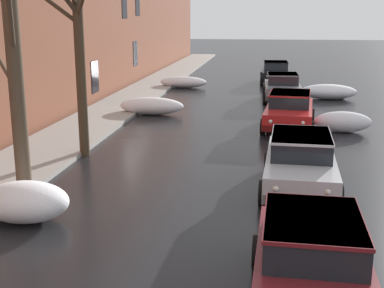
{
  "coord_description": "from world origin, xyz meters",
  "views": [
    {
      "loc": [
        1.21,
        -1.07,
        4.37
      ],
      "look_at": [
        -0.6,
        11.62,
        1.19
      ],
      "focal_mm": 48.51,
      "sensor_mm": 36.0,
      "label": 1
    }
  ],
  "objects_px": {
    "bare_tree_second_along_sidewalk": "(14,70)",
    "sedan_red_parked_kerbside_mid": "(289,109)",
    "sedan_maroon_approaching_near_lane": "(312,262)",
    "bare_tree_mid_block": "(78,59)",
    "sedan_silver_parked_kerbside_close": "(300,160)",
    "sedan_black_queued_behind_truck": "(276,72)",
    "sedan_grey_parked_far_down_block": "(282,87)"
  },
  "relations": [
    {
      "from": "sedan_maroon_approaching_near_lane",
      "to": "sedan_red_parked_kerbside_mid",
      "type": "distance_m",
      "value": 13.28
    },
    {
      "from": "sedan_maroon_approaching_near_lane",
      "to": "sedan_silver_parked_kerbside_close",
      "type": "height_order",
      "value": "same"
    },
    {
      "from": "bare_tree_second_along_sidewalk",
      "to": "sedan_maroon_approaching_near_lane",
      "type": "distance_m",
      "value": 7.87
    },
    {
      "from": "bare_tree_mid_block",
      "to": "sedan_grey_parked_far_down_block",
      "type": "bearing_deg",
      "value": 61.73
    },
    {
      "from": "sedan_grey_parked_far_down_block",
      "to": "bare_tree_mid_block",
      "type": "bearing_deg",
      "value": -118.27
    },
    {
      "from": "sedan_maroon_approaching_near_lane",
      "to": "sedan_black_queued_behind_truck",
      "type": "relative_size",
      "value": 0.92
    },
    {
      "from": "bare_tree_mid_block",
      "to": "sedan_maroon_approaching_near_lane",
      "type": "height_order",
      "value": "bare_tree_mid_block"
    },
    {
      "from": "bare_tree_second_along_sidewalk",
      "to": "sedan_grey_parked_far_down_block",
      "type": "bearing_deg",
      "value": 68.18
    },
    {
      "from": "sedan_silver_parked_kerbside_close",
      "to": "bare_tree_mid_block",
      "type": "bearing_deg",
      "value": 161.49
    },
    {
      "from": "sedan_silver_parked_kerbside_close",
      "to": "sedan_black_queued_behind_truck",
      "type": "bearing_deg",
      "value": 90.85
    },
    {
      "from": "sedan_black_queued_behind_truck",
      "to": "bare_tree_mid_block",
      "type": "bearing_deg",
      "value": -107.82
    },
    {
      "from": "bare_tree_second_along_sidewalk",
      "to": "sedan_red_parked_kerbside_mid",
      "type": "relative_size",
      "value": 1.47
    },
    {
      "from": "sedan_maroon_approaching_near_lane",
      "to": "sedan_grey_parked_far_down_block",
      "type": "xyz_separation_m",
      "value": [
        0.1,
        20.17,
        0.0
      ]
    },
    {
      "from": "sedan_silver_parked_kerbside_close",
      "to": "sedan_grey_parked_far_down_block",
      "type": "height_order",
      "value": "same"
    },
    {
      "from": "sedan_silver_parked_kerbside_close",
      "to": "sedan_grey_parked_far_down_block",
      "type": "relative_size",
      "value": 1.08
    },
    {
      "from": "sedan_silver_parked_kerbside_close",
      "to": "sedan_red_parked_kerbside_mid",
      "type": "xyz_separation_m",
      "value": [
        0.02,
        7.56,
        0.0
      ]
    },
    {
      "from": "sedan_maroon_approaching_near_lane",
      "to": "sedan_grey_parked_far_down_block",
      "type": "height_order",
      "value": "same"
    },
    {
      "from": "sedan_maroon_approaching_near_lane",
      "to": "sedan_red_parked_kerbside_mid",
      "type": "xyz_separation_m",
      "value": [
        0.19,
        13.28,
        0.0
      ]
    },
    {
      "from": "bare_tree_mid_block",
      "to": "sedan_silver_parked_kerbside_close",
      "type": "xyz_separation_m",
      "value": [
        6.65,
        -2.23,
        -2.34
      ]
    },
    {
      "from": "bare_tree_mid_block",
      "to": "sedan_grey_parked_far_down_block",
      "type": "relative_size",
      "value": 1.45
    },
    {
      "from": "sedan_red_parked_kerbside_mid",
      "to": "sedan_grey_parked_far_down_block",
      "type": "xyz_separation_m",
      "value": [
        -0.09,
        6.89,
        -0.0
      ]
    },
    {
      "from": "bare_tree_mid_block",
      "to": "sedan_silver_parked_kerbside_close",
      "type": "bearing_deg",
      "value": -18.51
    },
    {
      "from": "sedan_maroon_approaching_near_lane",
      "to": "sedan_black_queued_behind_truck",
      "type": "bearing_deg",
      "value": 90.33
    },
    {
      "from": "sedan_maroon_approaching_near_lane",
      "to": "sedan_silver_parked_kerbside_close",
      "type": "relative_size",
      "value": 0.89
    },
    {
      "from": "bare_tree_mid_block",
      "to": "sedan_red_parked_kerbside_mid",
      "type": "xyz_separation_m",
      "value": [
        6.67,
        5.34,
        -2.34
      ]
    },
    {
      "from": "bare_tree_mid_block",
      "to": "sedan_black_queued_behind_truck",
      "type": "distance_m",
      "value": 20.79
    },
    {
      "from": "bare_tree_second_along_sidewalk",
      "to": "bare_tree_mid_block",
      "type": "xyz_separation_m",
      "value": [
        -0.01,
        4.17,
        -0.06
      ]
    },
    {
      "from": "bare_tree_second_along_sidewalk",
      "to": "bare_tree_mid_block",
      "type": "relative_size",
      "value": 1.13
    },
    {
      "from": "sedan_grey_parked_far_down_block",
      "to": "sedan_black_queued_behind_truck",
      "type": "height_order",
      "value": "same"
    },
    {
      "from": "sedan_silver_parked_kerbside_close",
      "to": "sedan_grey_parked_far_down_block",
      "type": "distance_m",
      "value": 14.46
    },
    {
      "from": "bare_tree_second_along_sidewalk",
      "to": "sedan_red_parked_kerbside_mid",
      "type": "xyz_separation_m",
      "value": [
        6.65,
        9.5,
        -2.41
      ]
    },
    {
      "from": "sedan_red_parked_kerbside_mid",
      "to": "sedan_black_queued_behind_truck",
      "type": "height_order",
      "value": "same"
    }
  ]
}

